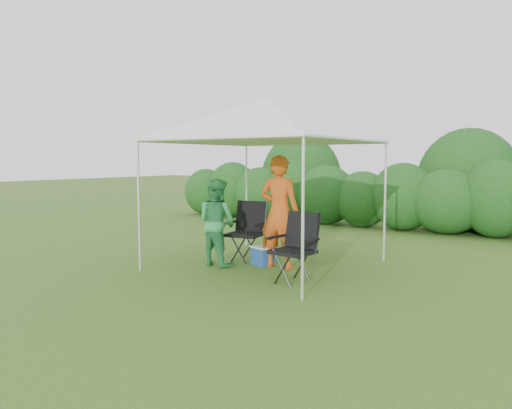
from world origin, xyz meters
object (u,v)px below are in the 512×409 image
Objects in this scene: chair_right at (297,242)px; man at (279,212)px; canopy at (268,120)px; woman at (217,222)px; chair_left at (247,227)px; cooler at (263,256)px.

chair_right is 1.01m from man.
woman is at bearing -150.12° from canopy.
chair_right is 0.55× the size of man.
woman is (-0.14, -0.71, 0.15)m from chair_left.
canopy is 6.75× the size of cooler.
chair_right is at bearing -34.95° from canopy.
chair_left is at bearing 155.98° from canopy.
cooler is (0.65, 0.43, -0.58)m from woman.
cooler is at bearing -139.63° from woman.
canopy is 3.01× the size of chair_right.
chair_left is (-0.61, 0.27, -1.87)m from canopy.
woman is at bearing -109.23° from chair_left.
canopy is 1.65× the size of man.
man is at bearing 18.41° from cooler.
cooler is (0.51, -0.27, -0.43)m from chair_left.
woman is at bearing 16.01° from man.
man reaches higher than chair_right.
chair_right is at bearing 130.39° from man.
canopy reaches higher than woman.
canopy is 1.93m from woman.
canopy is at bearing -32.09° from chair_left.
canopy is at bearing -9.97° from man.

